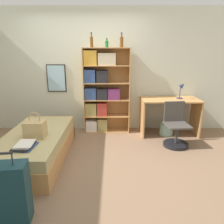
{
  "coord_description": "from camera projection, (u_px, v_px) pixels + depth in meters",
  "views": [
    {
      "loc": [
        0.53,
        -3.26,
        1.71
      ],
      "look_at": [
        0.51,
        0.19,
        0.75
      ],
      "focal_mm": 35.0,
      "sensor_mm": 36.0,
      "label": 1
    }
  ],
  "objects": [
    {
      "name": "desk",
      "position": [
        170.0,
        110.0,
        4.57
      ],
      "size": [
        1.18,
        0.65,
        0.77
      ],
      "color": "tan",
      "rests_on": "ground_plane"
    },
    {
      "name": "ground_plane",
      "position": [
        81.0,
        159.0,
        3.6
      ],
      "size": [
        14.0,
        14.0,
        0.0
      ],
      "primitive_type": "plane",
      "color": "#84664C"
    },
    {
      "name": "handbag",
      "position": [
        36.0,
        129.0,
        3.29
      ],
      "size": [
        0.3,
        0.25,
        0.39
      ],
      "color": "tan",
      "rests_on": "bed"
    },
    {
      "name": "book_stack_on_bed",
      "position": [
        25.0,
        145.0,
        2.96
      ],
      "size": [
        0.29,
        0.35,
        0.06
      ],
      "color": "#334C84",
      "rests_on": "bed"
    },
    {
      "name": "suitcase",
      "position": [
        3.0,
        194.0,
        2.19
      ],
      "size": [
        0.56,
        0.29,
        0.78
      ],
      "color": "#143842",
      "rests_on": "ground_plane"
    },
    {
      "name": "desk_lamp",
      "position": [
        183.0,
        88.0,
        4.46
      ],
      "size": [
        0.17,
        0.12,
        0.35
      ],
      "color": "navy",
      "rests_on": "desk"
    },
    {
      "name": "desk_chair",
      "position": [
        177.0,
        132.0,
        4.06
      ],
      "size": [
        0.46,
        0.47,
        0.81
      ],
      "color": "black",
      "rests_on": "ground_plane"
    },
    {
      "name": "bottle_green",
      "position": [
        92.0,
        42.0,
        4.35
      ],
      "size": [
        0.06,
        0.06,
        0.29
      ],
      "color": "brown",
      "rests_on": "bookcase"
    },
    {
      "name": "wall_back",
      "position": [
        88.0,
        71.0,
        4.73
      ],
      "size": [
        10.0,
        0.09,
        2.6
      ],
      "color": "beige",
      "rests_on": "ground_plane"
    },
    {
      "name": "bottle_clear",
      "position": [
        122.0,
        42.0,
        4.39
      ],
      "size": [
        0.07,
        0.07,
        0.29
      ],
      "color": "brown",
      "rests_on": "bookcase"
    },
    {
      "name": "bookcase",
      "position": [
        102.0,
        91.0,
        4.63
      ],
      "size": [
        0.97,
        0.31,
        1.79
      ],
      "color": "tan",
      "rests_on": "ground_plane"
    },
    {
      "name": "bottle_brown",
      "position": [
        108.0,
        44.0,
        4.39
      ],
      "size": [
        0.07,
        0.07,
        0.18
      ],
      "color": "#1E6B2D",
      "rests_on": "bookcase"
    },
    {
      "name": "bed",
      "position": [
        38.0,
        146.0,
        3.57
      ],
      "size": [
        0.92,
        1.9,
        0.45
      ],
      "color": "tan",
      "rests_on": "ground_plane"
    },
    {
      "name": "waste_bin",
      "position": [
        167.0,
        129.0,
        4.61
      ],
      "size": [
        0.28,
        0.28,
        0.25
      ],
      "color": "#99C1B2",
      "rests_on": "ground_plane"
    }
  ]
}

